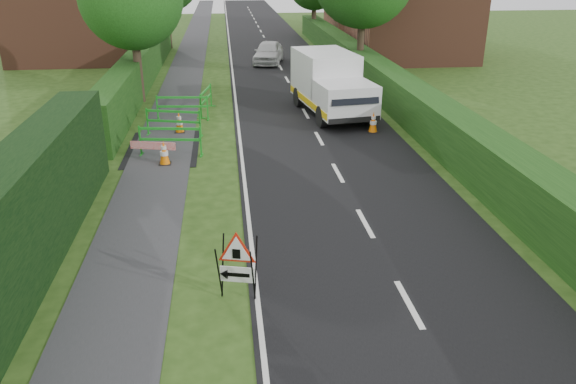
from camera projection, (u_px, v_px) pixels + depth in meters
ground at (283, 348)px, 9.47m from camera, size 120.00×120.00×0.00m
road_surface at (268, 44)px, 41.77m from camera, size 6.00×90.00×0.02m
footpath at (193, 46)px, 41.20m from camera, size 2.00×90.00×0.02m
hedge_west_far at (144, 83)px, 29.09m from camera, size 1.00×24.00×1.80m
hedge_east at (392, 105)px, 24.78m from camera, size 1.20×50.00×1.50m
house_west at (73, 12)px, 34.78m from camera, size 7.50×7.40×7.88m
house_east_a at (411, 11)px, 35.11m from camera, size 7.50×7.40×7.88m
triangle_sign at (235, 261)px, 10.51m from camera, size 1.00×1.00×1.20m
works_van at (330, 83)px, 23.00m from camera, size 2.83×5.61×2.45m
traffic_cone_0 at (373, 122)px, 20.86m from camera, size 0.38×0.38×0.79m
traffic_cone_1 at (373, 113)px, 22.03m from camera, size 0.38×0.38×0.79m
traffic_cone_2 at (350, 98)px, 24.45m from camera, size 0.38×0.38×0.79m
traffic_cone_3 at (164, 153)px, 17.63m from camera, size 0.38×0.38×0.79m
traffic_cone_4 at (179, 122)px, 20.84m from camera, size 0.38×0.38×0.79m
ped_barrier_0 at (170, 137)px, 18.34m from camera, size 2.09×0.66×1.00m
ped_barrier_1 at (173, 119)px, 20.36m from camera, size 2.08×0.87×1.00m
ped_barrier_2 at (182, 105)px, 22.37m from camera, size 2.08×0.55×1.00m
ped_barrier_3 at (206, 97)px, 23.49m from camera, size 0.73×2.09×1.00m
redwhite_plank at (154, 159)px, 18.28m from camera, size 1.47×0.38×0.25m
hatchback_car at (269, 52)px, 34.22m from camera, size 2.34×4.15×1.33m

